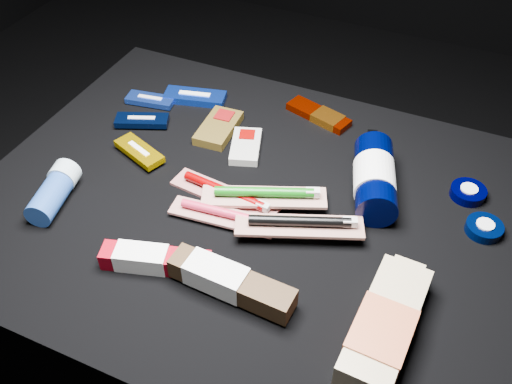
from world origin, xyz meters
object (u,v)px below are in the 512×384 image
at_px(bodywash_bottle, 384,327).
at_px(toothpaste_carton_red, 151,259).
at_px(deodorant_stick, 54,192).
at_px(lotion_bottle, 375,178).

relative_size(bodywash_bottle, toothpaste_carton_red, 1.29).
bearing_deg(toothpaste_carton_red, bodywash_bottle, -12.57).
xyz_separation_m(deodorant_stick, toothpaste_carton_red, (0.24, -0.06, -0.01)).
height_order(deodorant_stick, toothpaste_carton_red, deodorant_stick).
relative_size(bodywash_bottle, deodorant_stick, 1.75).
distance_m(bodywash_bottle, toothpaste_carton_red, 0.38).
bearing_deg(deodorant_stick, lotion_bottle, 14.05).
height_order(bodywash_bottle, deodorant_stick, deodorant_stick).
height_order(lotion_bottle, toothpaste_carton_red, lotion_bottle).
xyz_separation_m(lotion_bottle, bodywash_bottle, (0.10, -0.29, -0.01)).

